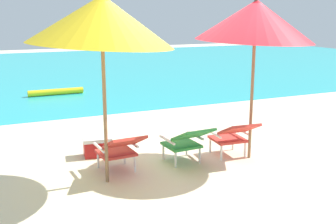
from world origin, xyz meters
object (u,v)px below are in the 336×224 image
swim_buoy (56,92)px  beach_umbrella_left (102,20)px  lounge_chair_left (120,148)px  beach_umbrella_right (255,21)px  lounge_chair_center (187,140)px  lounge_chair_right (233,135)px  cooler_box (97,146)px

swim_buoy → beach_umbrella_left: size_ratio=0.61×
lounge_chair_left → beach_umbrella_left: bearing=-141.4°
swim_buoy → beach_umbrella_left: (-0.46, -6.95, 2.16)m
beach_umbrella_left → beach_umbrella_right: (2.45, 0.02, -0.02)m
lounge_chair_center → lounge_chair_right: 0.83m
lounge_chair_left → lounge_chair_right: size_ratio=0.98×
lounge_chair_center → beach_umbrella_right: beach_umbrella_right is taller
swim_buoy → beach_umbrella_left: beach_umbrella_left is taller
beach_umbrella_left → cooler_box: beach_umbrella_left is taller
beach_umbrella_right → cooler_box: beach_umbrella_right is taller
lounge_chair_right → beach_umbrella_right: (0.27, -0.10, 1.83)m
lounge_chair_left → cooler_box: lounge_chair_left is taller
beach_umbrella_left → beach_umbrella_right: bearing=0.4°
lounge_chair_right → beach_umbrella_left: (-2.18, -0.12, 1.85)m
lounge_chair_left → lounge_chair_right: same height
beach_umbrella_left → cooler_box: bearing=81.7°
swim_buoy → lounge_chair_center: lounge_chair_center is taller
lounge_chair_right → cooler_box: bearing=152.5°
swim_buoy → beach_umbrella_right: beach_umbrella_right is taller
lounge_chair_center → beach_umbrella_right: (1.10, -0.13, 1.83)m
lounge_chair_right → lounge_chair_left: bearing=177.1°
cooler_box → lounge_chair_left: bearing=-84.2°
swim_buoy → beach_umbrella_right: size_ratio=0.61×
lounge_chair_center → beach_umbrella_left: size_ratio=0.34×
lounge_chair_center → beach_umbrella_left: beach_umbrella_left is taller
lounge_chair_center → cooler_box: size_ratio=1.76×
lounge_chair_right → cooler_box: (-2.01, 1.04, -0.24)m
lounge_chair_center → cooler_box: lounge_chair_center is taller
swim_buoy → beach_umbrella_left: bearing=-93.8°
lounge_chair_center → beach_umbrella_right: size_ratio=0.34×
swim_buoy → cooler_box: size_ratio=3.13×
beach_umbrella_left → cooler_box: (0.17, 1.16, -2.09)m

